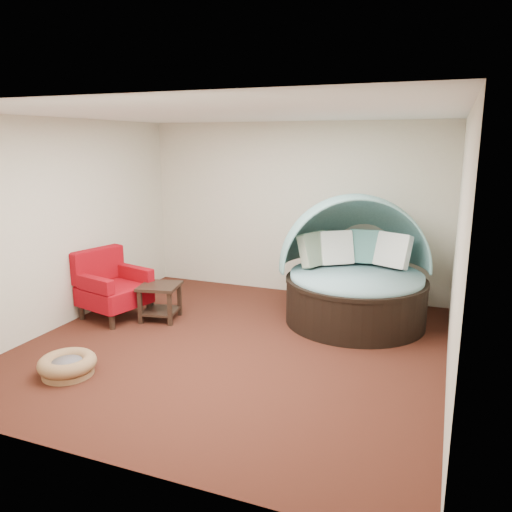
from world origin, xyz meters
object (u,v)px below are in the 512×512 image
(pet_basket, at_px, (67,365))
(red_armchair, at_px, (111,287))
(canopy_daybed, at_px, (355,263))
(side_table, at_px, (160,297))

(pet_basket, distance_m, red_armchair, 1.89)
(canopy_daybed, relative_size, pet_basket, 4.09)
(pet_basket, bearing_deg, canopy_daybed, 48.28)
(side_table, bearing_deg, pet_basket, -90.44)
(side_table, bearing_deg, canopy_daybed, 21.71)
(canopy_daybed, relative_size, red_armchair, 2.51)
(red_armchair, bearing_deg, pet_basket, -53.75)
(canopy_daybed, relative_size, side_table, 4.02)
(canopy_daybed, bearing_deg, red_armchair, 178.60)
(pet_basket, relative_size, side_table, 0.98)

